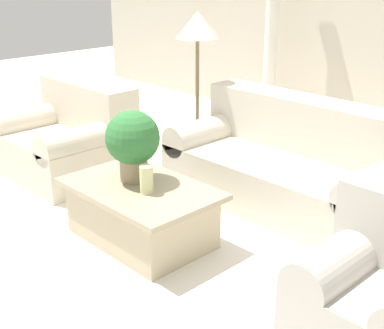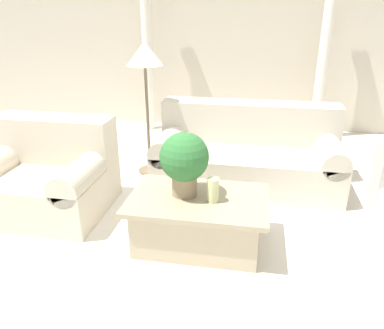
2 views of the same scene
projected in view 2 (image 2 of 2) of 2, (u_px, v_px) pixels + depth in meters
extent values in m
plane|color=silver|center=(196.00, 223.00, 3.47)|extent=(16.00, 16.00, 0.00)
cube|color=beige|center=(231.00, 26.00, 5.76)|extent=(10.00, 0.06, 3.20)
cube|color=beige|center=(246.00, 166.00, 4.20)|extent=(2.01, 0.97, 0.41)
cube|color=beige|center=(249.00, 122.00, 4.32)|extent=(2.01, 0.34, 0.45)
cylinder|color=beige|center=(171.00, 141.00, 4.25)|extent=(0.28, 0.97, 0.28)
cylinder|color=beige|center=(330.00, 151.00, 3.96)|extent=(0.28, 0.97, 0.28)
cube|color=beige|center=(44.00, 191.00, 3.64)|extent=(1.20, 0.97, 0.41)
cube|color=beige|center=(55.00, 139.00, 3.76)|extent=(1.20, 0.34, 0.45)
cylinder|color=beige|center=(86.00, 171.00, 3.47)|extent=(0.28, 0.97, 0.28)
cube|color=tan|center=(198.00, 223.00, 3.11)|extent=(0.99, 0.65, 0.39)
cube|color=tan|center=(198.00, 200.00, 3.03)|extent=(1.13, 0.74, 0.04)
cylinder|color=#937F60|center=(185.00, 185.00, 3.05)|extent=(0.21, 0.21, 0.16)
sphere|color=#2D6B33|center=(184.00, 157.00, 2.95)|extent=(0.40, 0.40, 0.40)
cylinder|color=beige|center=(213.00, 190.00, 2.93)|extent=(0.10, 0.10, 0.20)
cylinder|color=brown|center=(150.00, 170.00, 4.57)|extent=(0.28, 0.28, 0.03)
cylinder|color=brown|center=(148.00, 120.00, 4.33)|extent=(0.04, 0.04, 1.24)
cone|color=beige|center=(145.00, 54.00, 4.04)|extent=(0.41, 0.41, 0.25)
cylinder|color=silver|center=(148.00, 48.00, 5.75)|extent=(0.16, 0.16, 2.57)
cylinder|color=silver|center=(325.00, 51.00, 5.33)|extent=(0.16, 0.16, 2.57)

